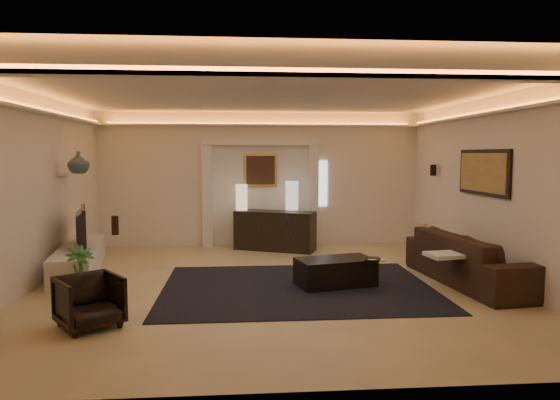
{
  "coord_description": "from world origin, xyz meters",
  "views": [
    {
      "loc": [
        -0.45,
        -7.54,
        1.99
      ],
      "look_at": [
        0.2,
        0.6,
        1.25
      ],
      "focal_mm": 32.35,
      "sensor_mm": 36.0,
      "label": 1
    }
  ],
  "objects": [
    {
      "name": "floor",
      "position": [
        0.0,
        0.0,
        0.0
      ],
      "size": [
        7.0,
        7.0,
        0.0
      ],
      "primitive_type": "plane",
      "color": "#D5BE85",
      "rests_on": "ground"
    },
    {
      "name": "ceiling",
      "position": [
        0.0,
        0.0,
        2.9
      ],
      "size": [
        7.0,
        7.0,
        0.0
      ],
      "primitive_type": "plane",
      "rotation": [
        3.14,
        0.0,
        0.0
      ],
      "color": "white",
      "rests_on": "ground"
    },
    {
      "name": "wall_back",
      "position": [
        0.0,
        3.5,
        1.45
      ],
      "size": [
        7.0,
        0.0,
        7.0
      ],
      "primitive_type": "plane",
      "rotation": [
        1.57,
        0.0,
        0.0
      ],
      "color": "silver",
      "rests_on": "ground"
    },
    {
      "name": "wall_front",
      "position": [
        0.0,
        -3.5,
        1.45
      ],
      "size": [
        7.0,
        0.0,
        7.0
      ],
      "primitive_type": "plane",
      "rotation": [
        -1.57,
        0.0,
        0.0
      ],
      "color": "silver",
      "rests_on": "ground"
    },
    {
      "name": "wall_left",
      "position": [
        -3.5,
        0.0,
        1.45
      ],
      "size": [
        0.0,
        7.0,
        7.0
      ],
      "primitive_type": "plane",
      "rotation": [
        1.57,
        0.0,
        1.57
      ],
      "color": "silver",
      "rests_on": "ground"
    },
    {
      "name": "wall_right",
      "position": [
        3.5,
        0.0,
        1.45
      ],
      "size": [
        0.0,
        7.0,
        7.0
      ],
      "primitive_type": "plane",
      "rotation": [
        1.57,
        0.0,
        -1.57
      ],
      "color": "silver",
      "rests_on": "ground"
    },
    {
      "name": "cove_soffit",
      "position": [
        0.0,
        0.0,
        2.62
      ],
      "size": [
        7.0,
        7.0,
        0.04
      ],
      "primitive_type": "cube",
      "color": "silver",
      "rests_on": "ceiling"
    },
    {
      "name": "daylight_slit",
      "position": [
        1.35,
        3.48,
        1.35
      ],
      "size": [
        0.25,
        0.03,
        1.0
      ],
      "primitive_type": "cube",
      "color": "white",
      "rests_on": "wall_back"
    },
    {
      "name": "area_rug",
      "position": [
        0.4,
        -0.2,
        0.01
      ],
      "size": [
        4.0,
        3.0,
        0.01
      ],
      "primitive_type": "cube",
      "color": "black",
      "rests_on": "ground"
    },
    {
      "name": "pilaster_left",
      "position": [
        -1.15,
        3.4,
        1.1
      ],
      "size": [
        0.22,
        0.2,
        2.2
      ],
      "primitive_type": "cube",
      "color": "silver",
      "rests_on": "ground"
    },
    {
      "name": "pilaster_right",
      "position": [
        1.15,
        3.4,
        1.1
      ],
      "size": [
        0.22,
        0.2,
        2.2
      ],
      "primitive_type": "cube",
      "color": "silver",
      "rests_on": "ground"
    },
    {
      "name": "alcove_header",
      "position": [
        0.0,
        3.4,
        2.25
      ],
      "size": [
        2.52,
        0.2,
        0.12
      ],
      "primitive_type": "cube",
      "color": "silver",
      "rests_on": "wall_back"
    },
    {
      "name": "painting_frame",
      "position": [
        0.0,
        3.47,
        1.65
      ],
      "size": [
        0.74,
        0.04,
        0.74
      ],
      "primitive_type": "cube",
      "color": "tan",
      "rests_on": "wall_back"
    },
    {
      "name": "painting_canvas",
      "position": [
        0.0,
        3.44,
        1.65
      ],
      "size": [
        0.62,
        0.02,
        0.62
      ],
      "primitive_type": "cube",
      "color": "#4C2D1E",
      "rests_on": "wall_back"
    },
    {
      "name": "art_panel_frame",
      "position": [
        3.47,
        0.3,
        1.7
      ],
      "size": [
        0.04,
        1.64,
        0.74
      ],
      "primitive_type": "cube",
      "color": "black",
      "rests_on": "wall_right"
    },
    {
      "name": "art_panel_gold",
      "position": [
        3.44,
        0.3,
        1.7
      ],
      "size": [
        0.02,
        1.5,
        0.62
      ],
      "primitive_type": "cube",
      "color": "tan",
      "rests_on": "wall_right"
    },
    {
      "name": "wall_sconce",
      "position": [
        3.38,
        2.2,
        1.68
      ],
      "size": [
        0.12,
        0.12,
        0.22
      ],
      "primitive_type": "cylinder",
      "color": "black",
      "rests_on": "wall_right"
    },
    {
      "name": "wall_niche",
      "position": [
        -3.44,
        1.4,
        1.65
      ],
      "size": [
        0.1,
        0.55,
        0.04
      ],
      "primitive_type": "cube",
      "color": "silver",
      "rests_on": "wall_left"
    },
    {
      "name": "console",
      "position": [
        0.27,
        2.83,
        0.4
      ],
      "size": [
        1.73,
        1.14,
        0.83
      ],
      "primitive_type": "cube",
      "rotation": [
        0.0,
        0.0,
        -0.41
      ],
      "color": "black",
      "rests_on": "ground"
    },
    {
      "name": "lamp_left",
      "position": [
        -0.42,
        3.09,
        1.09
      ],
      "size": [
        0.31,
        0.31,
        0.54
      ],
      "primitive_type": "cylinder",
      "rotation": [
        0.0,
        0.0,
        0.32
      ],
      "color": "#F4E9B6",
      "rests_on": "console"
    },
    {
      "name": "lamp_right",
      "position": [
        0.65,
        3.09,
        1.09
      ],
      "size": [
        0.36,
        0.36,
        0.61
      ],
      "primitive_type": "cylinder",
      "rotation": [
        0.0,
        0.0,
        0.42
      ],
      "color": "beige",
      "rests_on": "console"
    },
    {
      "name": "media_ledge",
      "position": [
        -3.15,
        1.02,
        0.22
      ],
      "size": [
        1.01,
        2.52,
        0.46
      ],
      "primitive_type": "cube",
      "rotation": [
        0.0,
        0.0,
        0.16
      ],
      "color": "silver",
      "rests_on": "ground"
    },
    {
      "name": "tv",
      "position": [
        -3.15,
        0.93,
        0.78
      ],
      "size": [
        1.15,
        0.49,
        0.67
      ],
      "primitive_type": "imported",
      "rotation": [
        0.0,
        0.0,
        1.87
      ],
      "color": "black",
      "rests_on": "media_ledge"
    },
    {
      "name": "figurine",
      "position": [
        -2.84,
        2.25,
        0.64
      ],
      "size": [
        0.17,
        0.17,
        0.36
      ],
      "primitive_type": "cylinder",
      "rotation": [
        0.0,
        0.0,
        0.36
      ],
      "color": "black",
      "rests_on": "media_ledge"
    },
    {
      "name": "ginger_jar",
      "position": [
        -3.15,
        1.17,
        1.85
      ],
      "size": [
        0.45,
        0.45,
        0.37
      ],
      "primitive_type": "imported",
      "rotation": [
        0.0,
        0.0,
        0.34
      ],
      "color": "#4E5F67",
      "rests_on": "wall_niche"
    },
    {
      "name": "plant",
      "position": [
        -2.69,
        -0.41,
        0.35
      ],
      "size": [
        0.55,
        0.55,
        0.7
      ],
      "primitive_type": "imported",
      "rotation": [
        0.0,
        0.0,
        0.64
      ],
      "color": "#2E662D",
      "rests_on": "ground"
    },
    {
      "name": "sofa",
      "position": [
        3.15,
        -0.13,
        0.38
      ],
      "size": [
        2.73,
        1.32,
        0.77
      ],
      "primitive_type": "imported",
      "rotation": [
        0.0,
        0.0,
        1.68
      ],
      "color": "black",
      "rests_on": "ground"
    },
    {
      "name": "throw_blanket",
      "position": [
        2.49,
        -0.62,
        0.55
      ],
      "size": [
        0.58,
        0.5,
        0.06
      ],
      "primitive_type": "cube",
      "rotation": [
        0.0,
        0.0,
        0.16
      ],
      "color": "silver",
      "rests_on": "sofa"
    },
    {
      "name": "throw_pillow",
      "position": [
        2.93,
        1.49,
        0.55
      ],
      "size": [
        0.12,
        0.35,
        0.34
      ],
      "primitive_type": "cube",
      "rotation": [
        0.0,
        0.0,
        -0.04
      ],
      "color": "tan",
      "rests_on": "sofa"
    },
    {
      "name": "coffee_table",
      "position": [
        0.99,
        -0.11,
        0.2
      ],
      "size": [
        1.26,
        0.89,
        0.43
      ],
      "primitive_type": "cube",
      "rotation": [
        0.0,
        0.0,
        0.25
      ],
      "color": "black",
      "rests_on": "ground"
    },
    {
      "name": "bowl",
      "position": [
        1.47,
        -0.42,
        0.44
      ],
      "size": [
        0.3,
        0.3,
        0.06
      ],
      "primitive_type": "imported",
      "rotation": [
        0.0,
        0.0,
        -0.15
      ],
      "color": "#302319",
      "rests_on": "coffee_table"
    },
    {
      "name": "magazine",
      "position": [
        1.56,
        -0.36,
        0.42
      ],
      "size": [
        0.27,
        0.22,
        0.03
      ],
      "primitive_type": "cube",
      "rotation": [
        0.0,
        0.0,
        0.24
      ],
      "color": "white",
      "rests_on": "coffee_table"
    },
    {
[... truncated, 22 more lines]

